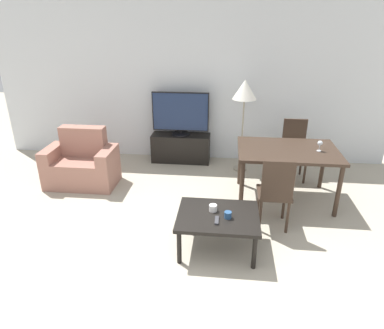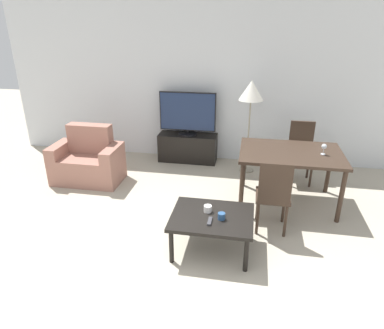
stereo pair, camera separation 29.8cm
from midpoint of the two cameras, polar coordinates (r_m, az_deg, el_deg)
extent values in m
plane|color=#B2A893|center=(3.35, -11.21, -23.34)|extent=(18.00, 18.00, 0.00)
cube|color=silver|center=(6.10, -1.89, 13.28)|extent=(6.92, 0.06, 2.70)
cube|color=#9E6B5B|center=(5.60, -19.33, -1.22)|extent=(0.69, 0.61, 0.42)
cube|color=#9E6B5B|center=(5.62, -19.08, 3.72)|extent=(0.69, 0.20, 0.46)
cube|color=#9E6B5B|center=(5.77, -23.39, -0.19)|extent=(0.18, 0.61, 0.60)
cube|color=#9E6B5B|center=(5.40, -15.25, -0.59)|extent=(0.18, 0.61, 0.60)
cube|color=black|center=(6.17, -3.24, 2.76)|extent=(1.03, 0.36, 0.50)
cylinder|color=black|center=(6.08, -3.30, 5.09)|extent=(0.32, 0.32, 0.03)
cylinder|color=black|center=(6.07, -3.31, 5.45)|extent=(0.04, 0.04, 0.05)
cube|color=black|center=(5.97, -3.39, 8.76)|extent=(0.98, 0.04, 0.67)
cube|color=#19284C|center=(5.95, -3.42, 8.71)|extent=(0.95, 0.01, 0.64)
cube|color=black|center=(3.77, 2.09, -8.65)|extent=(0.89, 0.71, 0.04)
cylinder|color=black|center=(3.69, -4.53, -13.62)|extent=(0.05, 0.05, 0.40)
cylinder|color=black|center=(3.65, 7.99, -14.31)|extent=(0.05, 0.05, 0.40)
cylinder|color=black|center=(4.18, -3.05, -8.71)|extent=(0.05, 0.05, 0.40)
cylinder|color=black|center=(4.14, 7.81, -9.26)|extent=(0.05, 0.05, 0.40)
cube|color=#38281E|center=(4.81, 13.99, 2.27)|extent=(1.35, 0.95, 0.04)
cylinder|color=#38281E|center=(4.53, 6.42, -3.78)|extent=(0.06, 0.06, 0.72)
cylinder|color=#38281E|center=(4.71, 21.58, -4.26)|extent=(0.06, 0.06, 0.72)
cylinder|color=#38281E|center=(5.28, 6.45, 0.33)|extent=(0.06, 0.06, 0.72)
cylinder|color=#38281E|center=(5.44, 19.50, -0.23)|extent=(0.06, 0.06, 0.72)
cube|color=#38281E|center=(4.26, 11.57, -4.76)|extent=(0.40, 0.40, 0.04)
cylinder|color=#38281E|center=(4.49, 9.11, -6.32)|extent=(0.04, 0.04, 0.43)
cylinder|color=#38281E|center=(4.53, 13.23, -6.44)|extent=(0.04, 0.04, 0.43)
cylinder|color=#38281E|center=(4.21, 9.28, -8.48)|extent=(0.04, 0.04, 0.43)
cylinder|color=#38281E|center=(4.25, 13.69, -8.60)|extent=(0.04, 0.04, 0.43)
cube|color=#38281E|center=(3.98, 12.08, -2.69)|extent=(0.37, 0.04, 0.48)
cube|color=#38281E|center=(5.60, 15.24, 1.88)|extent=(0.40, 0.40, 0.04)
cylinder|color=#38281E|center=(5.51, 13.56, -0.88)|extent=(0.04, 0.04, 0.43)
cylinder|color=#38281E|center=(5.57, 16.86, -1.01)|extent=(0.04, 0.04, 0.43)
cylinder|color=#38281E|center=(5.81, 13.21, 0.42)|extent=(0.04, 0.04, 0.43)
cylinder|color=#38281E|center=(5.86, 16.35, 0.28)|extent=(0.04, 0.04, 0.43)
cube|color=#38281E|center=(5.68, 15.26, 4.98)|extent=(0.37, 0.04, 0.48)
cylinder|color=gray|center=(5.95, 6.60, -0.66)|extent=(0.24, 0.24, 0.02)
cylinder|color=gray|center=(5.73, 6.88, 4.91)|extent=(0.02, 0.02, 1.19)
cone|color=white|center=(5.54, 7.25, 12.30)|extent=(0.38, 0.38, 0.31)
cube|color=#38383D|center=(3.65, 1.79, -9.33)|extent=(0.04, 0.15, 0.02)
cylinder|color=navy|center=(3.69, 3.68, -8.43)|extent=(0.08, 0.08, 0.07)
cylinder|color=white|center=(3.81, 1.28, -7.29)|extent=(0.09, 0.09, 0.07)
cylinder|color=silver|center=(4.84, 18.76, 2.16)|extent=(0.06, 0.06, 0.01)
cylinder|color=silver|center=(4.83, 18.82, 2.59)|extent=(0.01, 0.01, 0.07)
sphere|color=silver|center=(4.80, 18.93, 3.36)|extent=(0.07, 0.07, 0.07)
camera|label=1|loc=(0.15, -91.92, -0.83)|focal=32.00mm
camera|label=2|loc=(0.15, 88.08, 0.83)|focal=32.00mm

